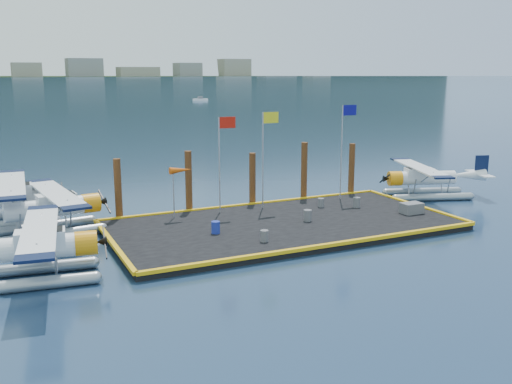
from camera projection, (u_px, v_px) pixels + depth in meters
ground at (283, 229)px, 33.79m from camera, size 4000.00×4000.00×0.00m
dock at (283, 225)px, 33.75m from camera, size 20.00×10.00×0.40m
dock_bumpers at (283, 221)px, 33.69m from camera, size 20.25×10.25×0.18m
far_backdrop at (79, 70)px, 1669.34m from camera, size 3050.00×2050.00×810.00m
seaplane_a at (32, 251)px, 24.99m from camera, size 8.32×9.18×3.25m
seaplane_b at (50, 211)px, 32.18m from camera, size 8.38×9.25×3.27m
seaplane_c at (6, 201)px, 34.19m from camera, size 8.82×9.72×3.46m
seaplane_d at (424, 180)px, 41.66m from camera, size 8.11×8.64×3.10m
drum_0 at (216, 227)px, 31.35m from camera, size 0.48×0.48×0.67m
drum_1 at (308, 215)px, 33.93m from camera, size 0.48×0.48×0.67m
drum_2 at (357, 202)px, 37.32m from camera, size 0.47×0.47×0.66m
drum_3 at (264, 236)px, 29.86m from camera, size 0.43×0.43×0.60m
drum_4 at (321, 203)px, 37.44m from camera, size 0.41×0.41×0.58m
crate at (412, 208)px, 35.77m from camera, size 1.32×0.88×0.66m
flagpole_red at (222, 150)px, 35.28m from camera, size 1.14×0.08×6.00m
flagpole_yellow at (266, 145)px, 36.51m from camera, size 1.14×0.08×6.20m
flagpole_blue at (344, 138)px, 38.97m from camera, size 1.14×0.08×6.50m
windsock at (181, 171)px, 34.39m from camera, size 1.40×0.44×3.12m
piling_0 at (118, 191)px, 34.62m from camera, size 0.44×0.44×4.00m
piling_1 at (189, 184)px, 36.47m from camera, size 0.44×0.44×4.20m
piling_2 at (252, 181)px, 38.38m from camera, size 0.44×0.44×3.80m
piling_3 at (304, 173)px, 40.00m from camera, size 0.44×0.44×4.30m
piling_4 at (351, 171)px, 41.69m from camera, size 0.44×0.44×4.00m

